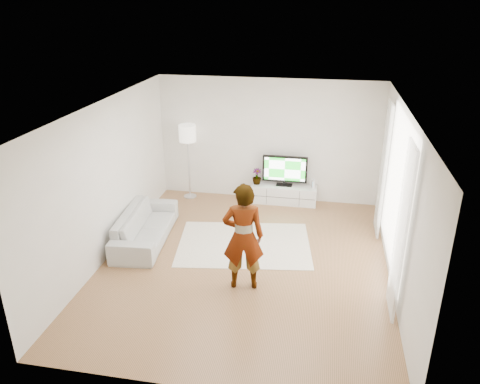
% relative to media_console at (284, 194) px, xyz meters
% --- Properties ---
extents(floor, '(6.00, 6.00, 0.00)m').
position_rel_media_console_xyz_m(floor, '(-0.42, -2.76, -0.21)').
color(floor, '#AD734E').
rests_on(floor, ground).
extents(ceiling, '(6.00, 6.00, 0.00)m').
position_rel_media_console_xyz_m(ceiling, '(-0.42, -2.76, 2.59)').
color(ceiling, white).
rests_on(ceiling, wall_back).
extents(wall_left, '(0.02, 6.00, 2.80)m').
position_rel_media_console_xyz_m(wall_left, '(-2.92, -2.76, 1.19)').
color(wall_left, white).
rests_on(wall_left, floor).
extents(wall_right, '(0.02, 6.00, 2.80)m').
position_rel_media_console_xyz_m(wall_right, '(2.08, -2.76, 1.19)').
color(wall_right, white).
rests_on(wall_right, floor).
extents(wall_back, '(5.00, 0.02, 2.80)m').
position_rel_media_console_xyz_m(wall_back, '(-0.42, 0.24, 1.19)').
color(wall_back, white).
rests_on(wall_back, floor).
extents(wall_front, '(5.00, 0.02, 2.80)m').
position_rel_media_console_xyz_m(wall_front, '(-0.42, -5.76, 1.19)').
color(wall_front, white).
rests_on(wall_front, floor).
extents(window, '(0.01, 2.60, 2.50)m').
position_rel_media_console_xyz_m(window, '(2.06, -2.46, 1.24)').
color(window, white).
rests_on(window, wall_right).
extents(curtain_near, '(0.04, 0.70, 2.60)m').
position_rel_media_console_xyz_m(curtain_near, '(1.98, -3.76, 1.14)').
color(curtain_near, white).
rests_on(curtain_near, floor).
extents(curtain_far, '(0.04, 0.70, 2.60)m').
position_rel_media_console_xyz_m(curtain_far, '(1.98, -1.16, 1.14)').
color(curtain_far, white).
rests_on(curtain_far, floor).
extents(media_console, '(1.49, 0.42, 0.42)m').
position_rel_media_console_xyz_m(media_console, '(0.00, 0.00, 0.00)').
color(media_console, white).
rests_on(media_console, floor).
extents(television, '(1.01, 0.20, 0.70)m').
position_rel_media_console_xyz_m(television, '(0.00, 0.03, 0.59)').
color(television, black).
rests_on(television, media_console).
extents(game_console, '(0.08, 0.15, 0.20)m').
position_rel_media_console_xyz_m(game_console, '(0.65, -0.00, 0.31)').
color(game_console, white).
rests_on(game_console, media_console).
extents(potted_plant, '(0.24, 0.24, 0.37)m').
position_rel_media_console_xyz_m(potted_plant, '(-0.63, 0.00, 0.39)').
color(potted_plant, '#3F7238').
rests_on(potted_plant, media_console).
extents(rug, '(2.74, 2.14, 0.01)m').
position_rel_media_console_xyz_m(rug, '(-0.55, -2.11, -0.20)').
color(rug, white).
rests_on(rug, floor).
extents(player, '(0.72, 0.54, 1.81)m').
position_rel_media_console_xyz_m(player, '(-0.32, -3.50, 0.71)').
color(player, '#334772').
rests_on(player, rug).
extents(sofa, '(1.00, 2.16, 0.61)m').
position_rel_media_console_xyz_m(sofa, '(-2.47, -2.29, 0.10)').
color(sofa, '#AAAAA5').
rests_on(sofa, floor).
extents(floor_lamp, '(0.39, 0.39, 1.75)m').
position_rel_media_console_xyz_m(floor_lamp, '(-2.22, -0.06, 1.27)').
color(floor_lamp, silver).
rests_on(floor_lamp, floor).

